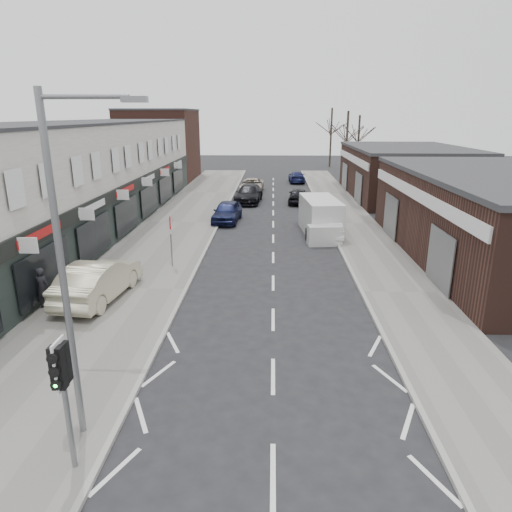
# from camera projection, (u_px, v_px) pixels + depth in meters

# --- Properties ---
(ground) EXTENTS (160.00, 160.00, 0.00)m
(ground) POSITION_uv_depth(u_px,v_px,m) (273.00, 418.00, 11.92)
(ground) COLOR black
(ground) RESTS_ON ground
(pavement_left) EXTENTS (5.50, 64.00, 0.12)m
(pavement_left) POSITION_uv_depth(u_px,v_px,m) (180.00, 223.00, 33.13)
(pavement_left) COLOR slate
(pavement_left) RESTS_ON ground
(pavement_right) EXTENTS (3.50, 64.00, 0.12)m
(pavement_right) POSITION_uv_depth(u_px,v_px,m) (353.00, 224.00, 32.69)
(pavement_right) COLOR slate
(pavement_right) RESTS_ON ground
(shop_terrace_left) EXTENTS (8.00, 41.00, 7.10)m
(shop_terrace_left) POSITION_uv_depth(u_px,v_px,m) (68.00, 179.00, 29.94)
(shop_terrace_left) COLOR silver
(shop_terrace_left) RESTS_ON ground
(brick_block_far) EXTENTS (8.00, 10.00, 8.00)m
(brick_block_far) POSITION_uv_depth(u_px,v_px,m) (160.00, 146.00, 54.14)
(brick_block_far) COLOR #45251D
(brick_block_far) RESTS_ON ground
(right_unit_near) EXTENTS (10.00, 18.00, 4.50)m
(right_unit_near) POSITION_uv_depth(u_px,v_px,m) (509.00, 220.00, 24.18)
(right_unit_near) COLOR #371F19
(right_unit_near) RESTS_ON ground
(right_unit_far) EXTENTS (10.00, 16.00, 4.50)m
(right_unit_far) POSITION_uv_depth(u_px,v_px,m) (405.00, 173.00, 43.26)
(right_unit_far) COLOR #371F19
(right_unit_far) RESTS_ON ground
(tree_far_a) EXTENTS (3.60, 3.60, 8.00)m
(tree_far_a) POSITION_uv_depth(u_px,v_px,m) (345.00, 177.00, 57.41)
(tree_far_a) COLOR #382D26
(tree_far_a) RESTS_ON ground
(tree_far_b) EXTENTS (3.60, 3.60, 7.50)m
(tree_far_b) POSITION_uv_depth(u_px,v_px,m) (356.00, 172.00, 63.05)
(tree_far_b) COLOR #382D26
(tree_far_b) RESTS_ON ground
(tree_far_c) EXTENTS (3.60, 3.60, 8.50)m
(tree_far_c) POSITION_uv_depth(u_px,v_px,m) (329.00, 167.00, 68.87)
(tree_far_c) COLOR #382D26
(tree_far_c) RESTS_ON ground
(traffic_light) EXTENTS (0.28, 0.60, 3.10)m
(traffic_light) POSITION_uv_depth(u_px,v_px,m) (62.00, 376.00, 9.43)
(traffic_light) COLOR slate
(traffic_light) RESTS_ON pavement_left
(street_lamp) EXTENTS (2.23, 0.22, 8.00)m
(street_lamp) POSITION_uv_depth(u_px,v_px,m) (68.00, 257.00, 9.94)
(street_lamp) COLOR slate
(street_lamp) RESTS_ON pavement_left
(warning_sign) EXTENTS (0.12, 0.80, 2.70)m
(warning_sign) POSITION_uv_depth(u_px,v_px,m) (171.00, 226.00, 22.89)
(warning_sign) COLOR slate
(warning_sign) RESTS_ON pavement_left
(white_van) EXTENTS (2.60, 6.13, 2.31)m
(white_van) POSITION_uv_depth(u_px,v_px,m) (321.00, 218.00, 29.96)
(white_van) COLOR silver
(white_van) RESTS_ON ground
(sedan_on_pavement) EXTENTS (2.36, 5.27, 1.68)m
(sedan_on_pavement) POSITION_uv_depth(u_px,v_px,m) (99.00, 280.00, 19.08)
(sedan_on_pavement) COLOR #C0BA99
(sedan_on_pavement) RESTS_ON pavement_left
(pedestrian) EXTENTS (0.67, 0.49, 1.71)m
(pedestrian) POSITION_uv_depth(u_px,v_px,m) (42.00, 288.00, 18.14)
(pedestrian) COLOR black
(pedestrian) RESTS_ON pavement_left
(parked_car_left_a) EXTENTS (2.15, 4.60, 1.52)m
(parked_car_left_a) POSITION_uv_depth(u_px,v_px,m) (227.00, 212.00, 33.43)
(parked_car_left_a) COLOR #12173A
(parked_car_left_a) RESTS_ON ground
(parked_car_left_b) EXTENTS (2.57, 5.46, 1.54)m
(parked_car_left_b) POSITION_uv_depth(u_px,v_px,m) (249.00, 194.00, 40.85)
(parked_car_left_b) COLOR black
(parked_car_left_b) RESTS_ON ground
(parked_car_left_c) EXTENTS (2.43, 4.90, 1.33)m
(parked_car_left_c) POSITION_uv_depth(u_px,v_px,m) (252.00, 185.00, 46.46)
(parked_car_left_c) COLOR #C0B09A
(parked_car_left_c) RESTS_ON ground
(parked_car_right_a) EXTENTS (1.49, 4.16, 1.37)m
(parked_car_right_a) POSITION_uv_depth(u_px,v_px,m) (328.00, 228.00, 29.08)
(parked_car_right_a) COLOR silver
(parked_car_right_a) RESTS_ON ground
(parked_car_right_b) EXTENTS (1.98, 4.20, 1.39)m
(parked_car_right_b) POSITION_uv_depth(u_px,v_px,m) (298.00, 196.00, 40.45)
(parked_car_right_b) COLOR black
(parked_car_right_b) RESTS_ON ground
(parked_car_right_c) EXTENTS (1.87, 4.44, 1.28)m
(parked_car_right_c) POSITION_uv_depth(u_px,v_px,m) (297.00, 177.00, 52.98)
(parked_car_right_c) COLOR #151A42
(parked_car_right_c) RESTS_ON ground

